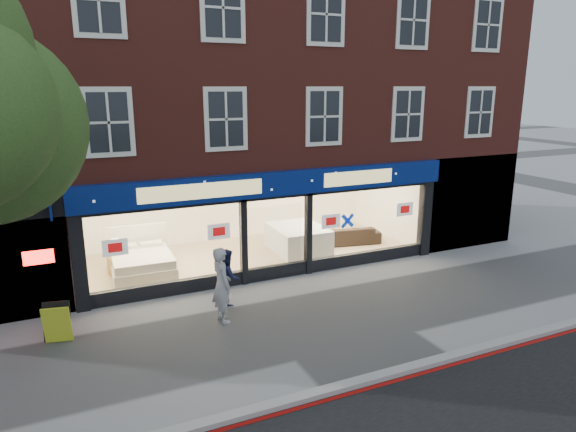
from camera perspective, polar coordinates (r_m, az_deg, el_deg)
ground at (r=13.20m, az=4.16°, el=-11.21°), size 120.00×120.00×0.00m
kerb_line at (r=10.92m, az=12.36°, el=-17.34°), size 60.00×0.10×0.01m
kerb_stone at (r=11.03m, az=11.73°, el=-16.64°), size 60.00×0.25×0.12m
showroom_floor at (r=17.62m, az=-4.08°, el=-4.37°), size 11.00×4.50×0.10m
building at (r=18.32m, az=-6.46°, el=17.31°), size 19.00×8.26×10.30m
display_bed at (r=16.38m, az=-15.95°, el=-4.88°), size 1.92×2.29×1.27m
bedside_table at (r=16.41m, az=-18.44°, el=-5.32°), size 0.55×0.55×0.55m
mattress_stack at (r=17.84m, az=1.12°, el=-2.50°), size 1.75×2.19×0.85m
sofa at (r=18.79m, az=6.89°, el=-2.10°), size 2.26×1.23×0.62m
a_board at (r=12.95m, az=-24.28°, el=-10.79°), size 0.67×0.50×0.92m
pedestrian_grey at (r=12.74m, az=-7.38°, el=-7.58°), size 0.52×0.74×1.91m
pedestrian_blue at (r=13.83m, az=-6.74°, el=-6.67°), size 0.66×0.80×1.50m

